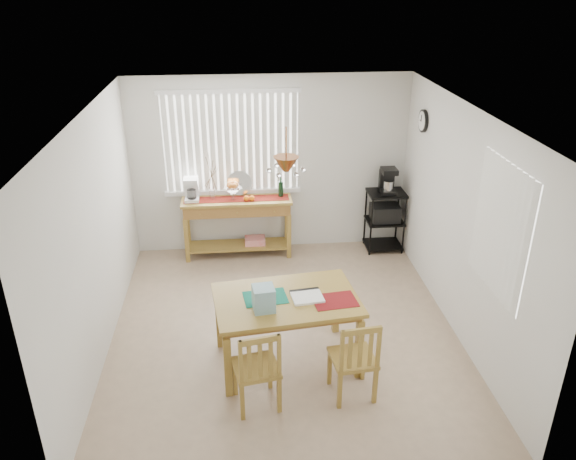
{
  "coord_description": "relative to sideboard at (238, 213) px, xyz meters",
  "views": [
    {
      "loc": [
        -0.47,
        -5.5,
        3.9
      ],
      "look_at": [
        0.1,
        0.55,
        1.05
      ],
      "focal_mm": 35.0,
      "sensor_mm": 36.0,
      "label": 1
    }
  ],
  "objects": [
    {
      "name": "table_items",
      "position": [
        0.34,
        -2.71,
        0.22
      ],
      "size": [
        1.19,
        0.52,
        0.25
      ],
      "color": "#14725B",
      "rests_on": "dining_table"
    },
    {
      "name": "ground",
      "position": [
        0.49,
        -2.01,
        -0.67
      ],
      "size": [
        4.0,
        4.5,
        0.01
      ],
      "primitive_type": "cube",
      "color": "tan"
    },
    {
      "name": "room_shell",
      "position": [
        0.5,
        -1.99,
        1.02
      ],
      "size": [
        4.2,
        4.7,
        2.7
      ],
      "color": "silver",
      "rests_on": "ground"
    },
    {
      "name": "chair_right",
      "position": [
        1.08,
        -3.19,
        -0.22
      ],
      "size": [
        0.46,
        0.46,
        0.91
      ],
      "color": "olive",
      "rests_on": "ground"
    },
    {
      "name": "chair_left",
      "position": [
        0.13,
        -3.25,
        -0.22
      ],
      "size": [
        0.49,
        0.49,
        0.91
      ],
      "color": "olive",
      "rests_on": "ground"
    },
    {
      "name": "cart_items",
      "position": [
        2.18,
        -0.0,
        0.43
      ],
      "size": [
        0.22,
        0.26,
        0.38
      ],
      "color": "black",
      "rests_on": "wire_cart"
    },
    {
      "name": "sideboard_items",
      "position": [
        -0.27,
        0.02,
        0.36
      ],
      "size": [
        1.5,
        0.37,
        0.68
      ],
      "color": "maroon",
      "rests_on": "sideboard"
    },
    {
      "name": "dining_table",
      "position": [
        0.47,
        -2.57,
        0.04
      ],
      "size": [
        1.58,
        1.12,
        0.79
      ],
      "color": "olive",
      "rests_on": "ground"
    },
    {
      "name": "sideboard",
      "position": [
        0.0,
        0.0,
        0.0
      ],
      "size": [
        1.58,
        0.44,
        0.89
      ],
      "color": "olive",
      "rests_on": "ground"
    },
    {
      "name": "wire_cart",
      "position": [
        2.18,
        -0.01,
        -0.11
      ],
      "size": [
        0.54,
        0.43,
        0.92
      ],
      "color": "black",
      "rests_on": "ground"
    }
  ]
}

